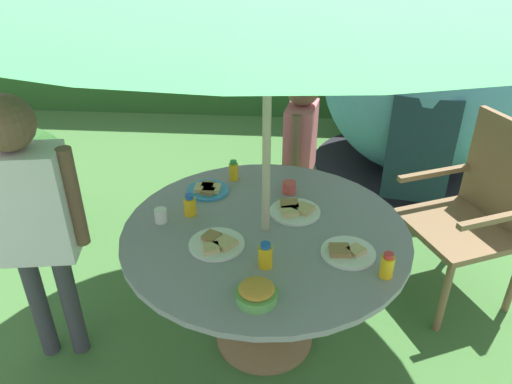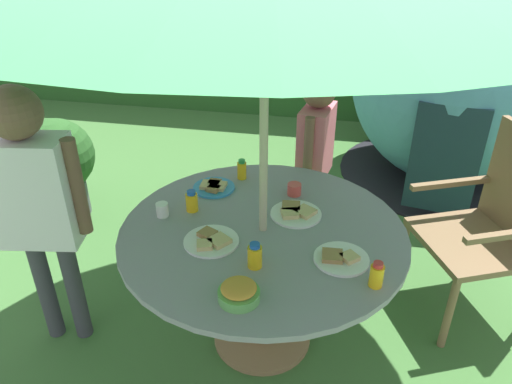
% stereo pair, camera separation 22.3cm
% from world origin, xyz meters
% --- Properties ---
extents(ground_plane, '(10.00, 10.00, 0.02)m').
position_xyz_m(ground_plane, '(0.00, 0.00, -0.01)').
color(ground_plane, '#3D6B33').
extents(hedge_backdrop, '(9.00, 0.70, 1.67)m').
position_xyz_m(hedge_backdrop, '(0.00, 3.52, 0.83)').
color(hedge_backdrop, '#285623').
rests_on(hedge_backdrop, ground_plane).
extents(garden_table, '(1.31, 1.31, 0.69)m').
position_xyz_m(garden_table, '(0.00, 0.00, 0.53)').
color(garden_table, '#93704C').
rests_on(garden_table, ground_plane).
extents(wooden_chair, '(0.67, 0.69, 1.03)m').
position_xyz_m(wooden_chair, '(1.12, 0.48, 0.56)').
color(wooden_chair, brown).
rests_on(wooden_chair, ground_plane).
extents(dome_tent, '(1.92, 1.92, 1.74)m').
position_xyz_m(dome_tent, '(1.14, 2.10, 0.86)').
color(dome_tent, teal).
rests_on(dome_tent, ground_plane).
extents(potted_plant, '(0.52, 0.52, 0.73)m').
position_xyz_m(potted_plant, '(-1.62, 0.92, 0.42)').
color(potted_plant, '#595960').
rests_on(potted_plant, ground_plane).
extents(child_in_pink_shirt, '(0.21, 0.39, 1.15)m').
position_xyz_m(child_in_pink_shirt, '(0.16, 0.91, 0.73)').
color(child_in_pink_shirt, navy).
rests_on(child_in_pink_shirt, ground_plane).
extents(child_in_white_shirt, '(0.45, 0.25, 1.35)m').
position_xyz_m(child_in_white_shirt, '(-1.00, -0.16, 0.86)').
color(child_in_white_shirt, '#3F3F47').
rests_on(child_in_white_shirt, ground_plane).
extents(snack_bowl, '(0.16, 0.16, 0.08)m').
position_xyz_m(snack_bowl, '(-0.01, -0.47, 0.72)').
color(snack_bowl, '#66B259').
rests_on(snack_bowl, garden_table).
extents(plate_mid_right, '(0.22, 0.22, 0.03)m').
position_xyz_m(plate_mid_right, '(-0.32, 0.32, 0.70)').
color(plate_mid_right, '#338CD8').
rests_on(plate_mid_right, garden_table).
extents(plate_front_edge, '(0.24, 0.24, 0.03)m').
position_xyz_m(plate_front_edge, '(-0.20, -0.15, 0.70)').
color(plate_front_edge, white).
rests_on(plate_front_edge, garden_table).
extents(plate_far_right, '(0.24, 0.24, 0.03)m').
position_xyz_m(plate_far_right, '(0.13, 0.15, 0.70)').
color(plate_far_right, white).
rests_on(plate_far_right, garden_table).
extents(plate_near_left, '(0.23, 0.23, 0.03)m').
position_xyz_m(plate_near_left, '(0.36, -0.16, 0.70)').
color(plate_near_left, white).
rests_on(plate_near_left, garden_table).
extents(juice_bottle_near_right, '(0.06, 0.06, 0.11)m').
position_xyz_m(juice_bottle_near_right, '(-0.36, 0.09, 0.74)').
color(juice_bottle_near_right, yellow).
rests_on(juice_bottle_near_right, garden_table).
extents(juice_bottle_far_left, '(0.05, 0.05, 0.11)m').
position_xyz_m(juice_bottle_far_left, '(0.49, -0.29, 0.74)').
color(juice_bottle_far_left, yellow).
rests_on(juice_bottle_far_left, garden_table).
extents(juice_bottle_center_front, '(0.06, 0.06, 0.11)m').
position_xyz_m(juice_bottle_center_front, '(0.01, -0.27, 0.74)').
color(juice_bottle_center_front, yellow).
rests_on(juice_bottle_center_front, garden_table).
extents(juice_bottle_center_back, '(0.05, 0.05, 0.11)m').
position_xyz_m(juice_bottle_center_back, '(-0.20, 0.46, 0.74)').
color(juice_bottle_center_back, yellow).
rests_on(juice_bottle_center_back, garden_table).
extents(cup_near, '(0.07, 0.07, 0.06)m').
position_xyz_m(cup_near, '(0.10, 0.34, 0.72)').
color(cup_near, '#E04C47').
rests_on(cup_near, garden_table).
extents(cup_far, '(0.06, 0.06, 0.07)m').
position_xyz_m(cup_far, '(-0.49, 0.02, 0.72)').
color(cup_far, white).
rests_on(cup_far, garden_table).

